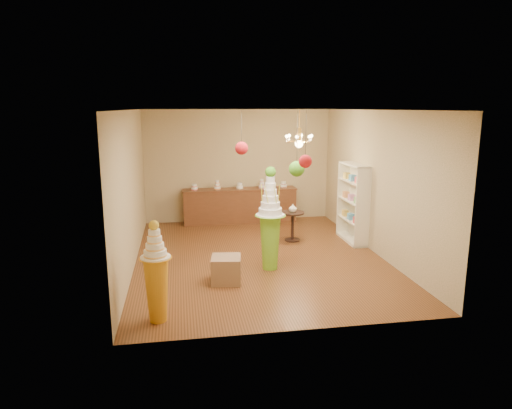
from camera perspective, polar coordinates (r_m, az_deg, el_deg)
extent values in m
plane|color=brown|center=(9.56, 0.34, -6.54)|extent=(6.50, 6.50, 0.00)
plane|color=silver|center=(9.06, 0.36, 11.75)|extent=(6.50, 6.50, 0.00)
cube|color=tan|center=(12.37, -2.24, 4.86)|extent=(5.00, 0.04, 3.00)
cube|color=tan|center=(6.08, 5.61, -2.75)|extent=(5.00, 0.04, 3.00)
cube|color=tan|center=(9.11, -15.35, 1.84)|extent=(0.04, 6.50, 3.00)
cube|color=tan|center=(9.92, 14.73, 2.68)|extent=(0.04, 6.50, 3.00)
cone|color=#75C12B|center=(8.72, 1.77, -4.77)|extent=(0.51, 0.51, 1.05)
cylinder|color=white|center=(8.58, 1.79, -1.32)|extent=(0.69, 0.69, 0.03)
cylinder|color=white|center=(8.57, 1.80, -0.83)|extent=(0.56, 0.56, 0.12)
cylinder|color=white|center=(8.54, 1.80, -0.05)|extent=(0.46, 0.46, 0.12)
cylinder|color=white|center=(8.52, 1.81, 0.74)|extent=(0.38, 0.38, 0.12)
cylinder|color=white|center=(8.49, 1.81, 1.53)|extent=(0.31, 0.31, 0.12)
cylinder|color=white|center=(8.47, 1.82, 2.32)|extent=(0.25, 0.25, 0.12)
cylinder|color=white|center=(8.45, 1.82, 3.12)|extent=(0.21, 0.21, 0.12)
sphere|color=#4B9920|center=(8.43, 1.83, 4.09)|extent=(0.20, 0.20, 0.20)
cone|color=orange|center=(6.82, -12.27, -10.38)|extent=(0.38, 0.38, 0.95)
cylinder|color=white|center=(6.65, -12.46, -6.46)|extent=(0.45, 0.45, 0.03)
cylinder|color=white|center=(6.63, -12.49, -5.93)|extent=(0.34, 0.34, 0.10)
cylinder|color=white|center=(6.60, -12.52, -5.12)|extent=(0.27, 0.27, 0.10)
cylinder|color=white|center=(6.58, -12.56, -4.30)|extent=(0.22, 0.22, 0.10)
cylinder|color=white|center=(6.55, -12.60, -3.48)|extent=(0.17, 0.17, 0.10)
sphere|color=gold|center=(6.52, -12.65, -2.55)|extent=(0.14, 0.14, 0.14)
cube|color=#8B694B|center=(8.17, -3.75, -8.11)|extent=(0.58, 0.58, 0.47)
cube|color=brown|center=(12.27, -2.04, -0.17)|extent=(3.00, 0.50, 0.90)
cube|color=brown|center=(12.19, -2.05, 1.92)|extent=(3.04, 0.54, 0.03)
cylinder|color=white|center=(12.08, -7.71, 2.18)|extent=(0.18, 0.18, 0.16)
cylinder|color=white|center=(12.10, -4.88, 2.46)|extent=(0.18, 0.18, 0.24)
cylinder|color=white|center=(12.17, -2.06, 2.36)|extent=(0.18, 0.18, 0.16)
cylinder|color=white|center=(12.25, 0.73, 2.63)|extent=(0.18, 0.18, 0.24)
cylinder|color=white|center=(12.38, 3.46, 2.51)|extent=(0.18, 0.18, 0.16)
cube|color=white|center=(10.75, 12.74, 0.23)|extent=(0.04, 1.20, 1.80)
cube|color=white|center=(10.77, 11.85, -1.88)|extent=(0.30, 1.14, 0.03)
cube|color=white|center=(10.68, 11.95, 0.46)|extent=(0.30, 1.14, 0.03)
cube|color=white|center=(10.60, 12.06, 2.84)|extent=(0.30, 1.14, 0.03)
cylinder|color=black|center=(10.71, 4.55, -4.42)|extent=(0.47, 0.47, 0.04)
cylinder|color=black|center=(10.62, 4.58, -2.79)|extent=(0.09, 0.09, 0.67)
cylinder|color=black|center=(10.54, 4.61, -1.03)|extent=(0.70, 0.70, 0.04)
imported|color=white|center=(10.52, 4.62, -0.43)|extent=(0.22, 0.22, 0.19)
cylinder|color=#3E372D|center=(7.35, -1.83, 9.35)|extent=(0.01, 0.01, 0.59)
sphere|color=red|center=(7.37, -1.81, 7.05)|extent=(0.21, 0.21, 0.21)
cylinder|color=#3E372D|center=(7.48, 5.18, 8.03)|extent=(0.01, 0.01, 0.94)
sphere|color=#4B9920|center=(7.53, 5.11, 4.46)|extent=(0.26, 0.26, 0.26)
cylinder|color=#3E372D|center=(6.79, 6.25, 8.47)|extent=(0.01, 0.01, 0.74)
sphere|color=red|center=(6.82, 6.18, 5.38)|extent=(0.20, 0.20, 0.20)
cylinder|color=#E4B450|center=(10.30, 5.45, 10.35)|extent=(0.02, 0.02, 0.50)
cylinder|color=#E4B450|center=(10.32, 5.42, 8.68)|extent=(0.10, 0.10, 0.30)
sphere|color=#FFD38C|center=(10.33, 5.39, 7.57)|extent=(0.18, 0.18, 0.18)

